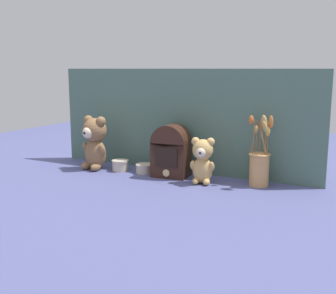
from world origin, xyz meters
TOP-DOWN VIEW (x-y plane):
  - ground_plane at (0.00, 0.00)m, footprint 4.00×4.00m
  - backdrop_wall at (0.00, 0.17)m, footprint 1.51×0.02m
  - teddy_bear_large at (-0.44, -0.01)m, footprint 0.16×0.15m
  - teddy_bear_medium at (0.21, -0.01)m, footprint 0.13×0.11m
  - flower_vase at (0.46, 0.07)m, footprint 0.13×0.13m
  - vintage_radio at (0.01, 0.04)m, footprint 0.19×0.15m
  - decorative_tin_tall at (-0.29, 0.02)m, footprint 0.09×0.09m
  - decorative_tin_short at (-0.15, 0.04)m, footprint 0.10×0.10m

SIDE VIEW (x-z plane):
  - ground_plane at x=0.00m, z-range 0.00..0.00m
  - decorative_tin_short at x=-0.15m, z-range 0.00..0.05m
  - decorative_tin_tall at x=-0.29m, z-range 0.00..0.06m
  - flower_vase at x=0.46m, z-range -0.06..0.29m
  - teddy_bear_medium at x=0.21m, z-range 0.00..0.23m
  - vintage_radio at x=0.01m, z-range 0.00..0.27m
  - teddy_bear_large at x=-0.44m, z-range 0.01..0.31m
  - backdrop_wall at x=0.00m, z-range 0.00..0.55m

